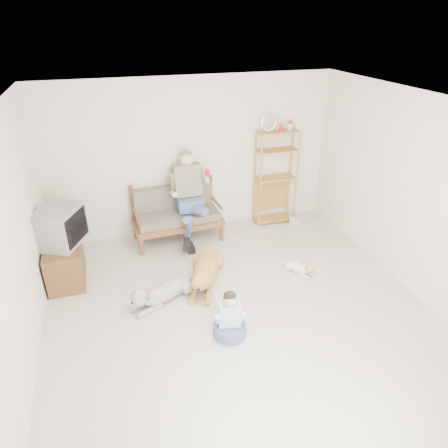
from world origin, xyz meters
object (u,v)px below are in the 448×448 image
object	(u,v)px
loveseat	(177,213)
golden_retriever	(205,272)
etagere	(276,177)
tv_stand	(65,262)

from	to	relation	value
loveseat	golden_retriever	xyz separation A→B (m)	(0.12, -1.45, -0.31)
etagere	tv_stand	xyz separation A→B (m)	(-3.72, -0.88, -0.60)
tv_stand	golden_retriever	distance (m)	2.07
golden_retriever	etagere	bearing A→B (deg)	64.45
loveseat	golden_retriever	size ratio (longest dim) A/B	1.13
loveseat	golden_retriever	bearing A→B (deg)	-88.43
tv_stand	etagere	bearing A→B (deg)	12.39
etagere	golden_retriever	xyz separation A→B (m)	(-1.77, -1.57, -0.72)
etagere	golden_retriever	distance (m)	2.47
tv_stand	golden_retriever	bearing A→B (deg)	-20.31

